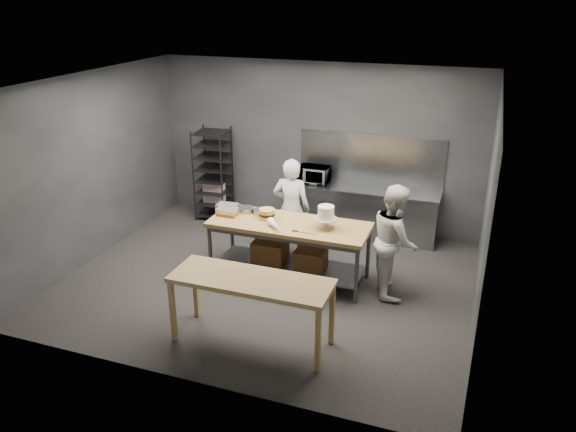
# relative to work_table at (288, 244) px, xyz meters

# --- Properties ---
(ground) EXTENTS (6.00, 6.00, 0.00)m
(ground) POSITION_rel_work_table_xyz_m (-0.25, -0.22, -0.57)
(ground) COLOR black
(ground) RESTS_ON ground
(back_wall) EXTENTS (6.00, 0.04, 3.00)m
(back_wall) POSITION_rel_work_table_xyz_m (-0.25, 2.28, 0.93)
(back_wall) COLOR #4C4F54
(back_wall) RESTS_ON ground
(work_table) EXTENTS (2.40, 0.90, 0.92)m
(work_table) POSITION_rel_work_table_xyz_m (0.00, 0.00, 0.00)
(work_table) COLOR olive
(work_table) RESTS_ON ground
(near_counter) EXTENTS (2.00, 0.70, 0.90)m
(near_counter) POSITION_rel_work_table_xyz_m (0.15, -1.76, 0.24)
(near_counter) COLOR olive
(near_counter) RESTS_ON ground
(back_counter) EXTENTS (2.60, 0.60, 0.90)m
(back_counter) POSITION_rel_work_table_xyz_m (0.75, 1.96, -0.12)
(back_counter) COLOR slate
(back_counter) RESTS_ON ground
(splashback_panel) EXTENTS (2.60, 0.02, 0.90)m
(splashback_panel) POSITION_rel_work_table_xyz_m (0.75, 2.26, 0.78)
(splashback_panel) COLOR slate
(splashback_panel) RESTS_ON back_counter
(speed_rack) EXTENTS (0.66, 0.70, 1.75)m
(speed_rack) POSITION_rel_work_table_xyz_m (-2.20, 1.88, 0.28)
(speed_rack) COLOR black
(speed_rack) RESTS_ON ground
(chef_behind) EXTENTS (0.64, 0.45, 1.68)m
(chef_behind) POSITION_rel_work_table_xyz_m (-0.21, 0.74, 0.27)
(chef_behind) COLOR white
(chef_behind) RESTS_ON ground
(chef_right) EXTENTS (0.85, 0.96, 1.66)m
(chef_right) POSITION_rel_work_table_xyz_m (1.58, 0.10, 0.26)
(chef_right) COLOR silver
(chef_right) RESTS_ON ground
(microwave) EXTENTS (0.54, 0.37, 0.30)m
(microwave) POSITION_rel_work_table_xyz_m (-0.21, 1.96, 0.48)
(microwave) COLOR black
(microwave) RESTS_ON back_counter
(frosted_cake_stand) EXTENTS (0.34, 0.34, 0.35)m
(frosted_cake_stand) POSITION_rel_work_table_xyz_m (0.59, -0.02, 0.56)
(frosted_cake_stand) COLOR #BFB499
(frosted_cake_stand) RESTS_ON work_table
(layer_cake) EXTENTS (0.24, 0.24, 0.16)m
(layer_cake) POSITION_rel_work_table_xyz_m (-0.35, 0.02, 0.43)
(layer_cake) COLOR gold
(layer_cake) RESTS_ON work_table
(cake_pans) EXTENTS (0.77, 0.29, 0.07)m
(cake_pans) POSITION_rel_work_table_xyz_m (-0.79, 0.19, 0.39)
(cake_pans) COLOR gray
(cake_pans) RESTS_ON work_table
(piping_bag) EXTENTS (0.35, 0.36, 0.12)m
(piping_bag) POSITION_rel_work_table_xyz_m (-0.09, -0.31, 0.41)
(piping_bag) COLOR white
(piping_bag) RESTS_ON work_table
(offset_spatula) EXTENTS (0.36, 0.02, 0.02)m
(offset_spatula) POSITION_rel_work_table_xyz_m (0.29, -0.28, 0.35)
(offset_spatula) COLOR slate
(offset_spatula) RESTS_ON work_table
(pastry_clamshells) EXTENTS (0.40, 0.38, 0.11)m
(pastry_clamshells) POSITION_rel_work_table_xyz_m (-1.02, 0.04, 0.40)
(pastry_clamshells) COLOR #A35320
(pastry_clamshells) RESTS_ON work_table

